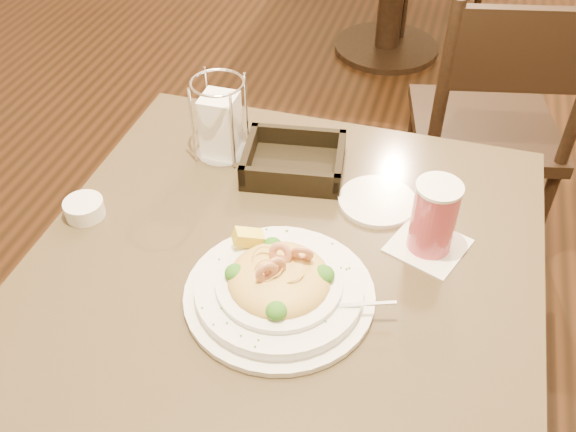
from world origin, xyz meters
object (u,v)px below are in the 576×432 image
(dining_chair_near, at_px, (489,124))
(side_plate, at_px, (377,201))
(butter_ramekin, at_px, (84,208))
(bread_basket, at_px, (294,163))
(drink_glass, at_px, (434,217))
(main_table, at_px, (285,335))
(pasta_bowl, at_px, (279,285))
(napkin_caddy, at_px, (220,123))

(dining_chair_near, distance_m, side_plate, 0.78)
(dining_chair_near, relative_size, butter_ramekin, 12.29)
(bread_basket, bearing_deg, butter_ramekin, -144.90)
(drink_glass, distance_m, bread_basket, 0.33)
(drink_glass, bearing_deg, main_table, -158.27)
(dining_chair_near, distance_m, bread_basket, 0.81)
(main_table, distance_m, side_plate, 0.33)
(main_table, xyz_separation_m, pasta_bowl, (0.02, -0.09, 0.26))
(pasta_bowl, xyz_separation_m, bread_basket, (-0.07, 0.34, -0.01))
(pasta_bowl, distance_m, butter_ramekin, 0.43)
(bread_basket, distance_m, butter_ramekin, 0.43)
(bread_basket, relative_size, side_plate, 1.46)
(drink_glass, height_order, side_plate, drink_glass)
(dining_chair_near, relative_size, pasta_bowl, 2.62)
(dining_chair_near, relative_size, side_plate, 6.06)
(dining_chair_near, relative_size, bread_basket, 4.14)
(dining_chair_near, distance_m, drink_glass, 0.86)
(butter_ramekin, bearing_deg, side_plate, 19.65)
(pasta_bowl, height_order, butter_ramekin, pasta_bowl)
(main_table, relative_size, butter_ramekin, 11.90)
(dining_chair_near, bearing_deg, drink_glass, 69.39)
(drink_glass, bearing_deg, dining_chair_near, 81.73)
(drink_glass, bearing_deg, butter_ramekin, -171.43)
(dining_chair_near, xyz_separation_m, butter_ramekin, (-0.76, -0.90, 0.25))
(drink_glass, xyz_separation_m, side_plate, (-0.11, 0.09, -0.07))
(butter_ramekin, bearing_deg, bread_basket, 35.10)
(dining_chair_near, relative_size, drink_glass, 5.72)
(main_table, xyz_separation_m, bread_basket, (-0.05, 0.24, 0.25))
(pasta_bowl, xyz_separation_m, napkin_caddy, (-0.23, 0.36, 0.05))
(pasta_bowl, height_order, drink_glass, drink_glass)
(side_plate, bearing_deg, napkin_caddy, 168.48)
(bread_basket, height_order, side_plate, bread_basket)
(pasta_bowl, relative_size, side_plate, 2.31)
(dining_chair_near, height_order, napkin_caddy, dining_chair_near)
(drink_glass, xyz_separation_m, butter_ramekin, (-0.64, -0.10, -0.05))
(pasta_bowl, height_order, side_plate, pasta_bowl)
(main_table, bearing_deg, dining_chair_near, 68.08)
(pasta_bowl, bearing_deg, butter_ramekin, 167.24)
(pasta_bowl, height_order, bread_basket, pasta_bowl)
(bread_basket, bearing_deg, dining_chair_near, 57.63)
(bread_basket, xyz_separation_m, side_plate, (0.19, -0.05, -0.02))
(dining_chair_near, xyz_separation_m, drink_glass, (-0.12, -0.80, 0.30))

